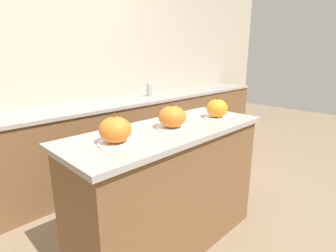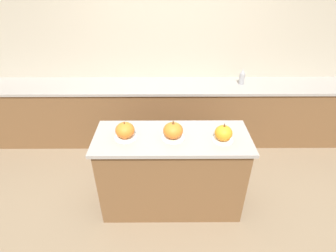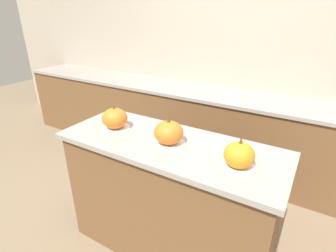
{
  "view_description": "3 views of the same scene",
  "coord_description": "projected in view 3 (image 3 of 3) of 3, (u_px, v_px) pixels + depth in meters",
  "views": [
    {
      "loc": [
        -1.24,
        -1.22,
        1.43
      ],
      "look_at": [
        -0.02,
        -0.01,
        0.96
      ],
      "focal_mm": 28.0,
      "sensor_mm": 36.0,
      "label": 1
    },
    {
      "loc": [
        -0.05,
        -2.08,
        2.37
      ],
      "look_at": [
        -0.04,
        0.02,
        1.04
      ],
      "focal_mm": 28.0,
      "sensor_mm": 36.0,
      "label": 2
    },
    {
      "loc": [
        0.78,
        -1.31,
        1.73
      ],
      "look_at": [
        -0.03,
        0.04,
        1.03
      ],
      "focal_mm": 28.0,
      "sensor_mm": 36.0,
      "label": 3
    }
  ],
  "objects": [
    {
      "name": "kitchen_island",
      "position": [
        169.0,
        199.0,
        1.91
      ],
      "size": [
        1.52,
        0.59,
        0.94
      ],
      "color": "brown",
      "rests_on": "ground_plane"
    },
    {
      "name": "ground_plane",
      "position": [
        169.0,
        246.0,
        2.1
      ],
      "size": [
        12.0,
        12.0,
        0.0
      ],
      "primitive_type": "plane",
      "color": "#847056"
    },
    {
      "name": "pumpkin_cake_right",
      "position": [
        239.0,
        156.0,
        1.42
      ],
      "size": [
        0.2,
        0.2,
        0.19
      ],
      "color": "white",
      "rests_on": "kitchen_island"
    },
    {
      "name": "back_counter",
      "position": [
        228.0,
        134.0,
        2.95
      ],
      "size": [
        6.0,
        0.6,
        0.9
      ],
      "color": "brown",
      "rests_on": "ground_plane"
    },
    {
      "name": "pumpkin_cake_left",
      "position": [
        115.0,
        119.0,
        1.88
      ],
      "size": [
        0.21,
        0.21,
        0.18
      ],
      "color": "white",
      "rests_on": "kitchen_island"
    },
    {
      "name": "pumpkin_cake_center",
      "position": [
        169.0,
        133.0,
        1.67
      ],
      "size": [
        0.22,
        0.22,
        0.2
      ],
      "color": "white",
      "rests_on": "kitchen_island"
    },
    {
      "name": "wall_back",
      "position": [
        245.0,
        58.0,
        2.88
      ],
      "size": [
        8.0,
        0.06,
        2.5
      ],
      "color": "#B2A893",
      "rests_on": "ground_plane"
    }
  ]
}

